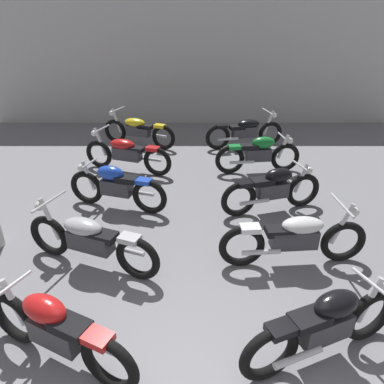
{
  "coord_description": "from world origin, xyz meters",
  "views": [
    {
      "loc": [
        -0.0,
        -1.64,
        3.34
      ],
      "look_at": [
        0.0,
        3.78,
        0.55
      ],
      "focal_mm": 33.04,
      "sensor_mm": 36.0,
      "label": 1
    }
  ],
  "objects_px": {
    "motorcycle_right_row_4": "(245,131)",
    "motorcycle_right_row_1": "(295,237)",
    "motorcycle_left_row_4": "(138,130)",
    "motorcycle_left_row_0": "(56,330)",
    "motorcycle_right_row_0": "(325,325)",
    "motorcycle_left_row_1": "(90,240)",
    "motorcycle_left_row_2": "(116,186)",
    "motorcycle_left_row_3": "(126,153)",
    "motorcycle_right_row_3": "(258,153)",
    "motorcycle_right_row_2": "(273,189)"
  },
  "relations": [
    {
      "from": "motorcycle_right_row_3",
      "to": "motorcycle_left_row_2",
      "type": "bearing_deg",
      "value": -150.19
    },
    {
      "from": "motorcycle_left_row_2",
      "to": "motorcycle_right_row_0",
      "type": "distance_m",
      "value": 4.26
    },
    {
      "from": "motorcycle_left_row_4",
      "to": "motorcycle_right_row_1",
      "type": "relative_size",
      "value": 0.95
    },
    {
      "from": "motorcycle_left_row_4",
      "to": "motorcycle_right_row_4",
      "type": "bearing_deg",
      "value": -2.28
    },
    {
      "from": "motorcycle_left_row_1",
      "to": "motorcycle_right_row_0",
      "type": "distance_m",
      "value": 3.21
    },
    {
      "from": "motorcycle_right_row_1",
      "to": "motorcycle_right_row_4",
      "type": "xyz_separation_m",
      "value": [
        -0.04,
        5.0,
        0.0
      ]
    },
    {
      "from": "motorcycle_left_row_4",
      "to": "motorcycle_right_row_0",
      "type": "xyz_separation_m",
      "value": [
        2.84,
        -6.7,
        0.01
      ]
    },
    {
      "from": "motorcycle_left_row_0",
      "to": "motorcycle_right_row_2",
      "type": "bearing_deg",
      "value": 48.2
    },
    {
      "from": "motorcycle_left_row_0",
      "to": "motorcycle_right_row_1",
      "type": "bearing_deg",
      "value": 30.09
    },
    {
      "from": "motorcycle_left_row_2",
      "to": "motorcycle_left_row_4",
      "type": "height_order",
      "value": "motorcycle_left_row_4"
    },
    {
      "from": "motorcycle_left_row_0",
      "to": "motorcycle_right_row_3",
      "type": "distance_m",
      "value": 5.75
    },
    {
      "from": "motorcycle_right_row_3",
      "to": "motorcycle_left_row_4",
      "type": "bearing_deg",
      "value": 148.87
    },
    {
      "from": "motorcycle_left_row_3",
      "to": "motorcycle_right_row_1",
      "type": "xyz_separation_m",
      "value": [
        2.97,
        -3.37,
        0.0
      ]
    },
    {
      "from": "motorcycle_left_row_0",
      "to": "motorcycle_left_row_4",
      "type": "height_order",
      "value": "motorcycle_left_row_4"
    },
    {
      "from": "motorcycle_right_row_2",
      "to": "motorcycle_right_row_1",
      "type": "bearing_deg",
      "value": -89.81
    },
    {
      "from": "motorcycle_left_row_2",
      "to": "motorcycle_right_row_3",
      "type": "distance_m",
      "value": 3.35
    },
    {
      "from": "motorcycle_left_row_3",
      "to": "motorcycle_right_row_4",
      "type": "bearing_deg",
      "value": 29.13
    },
    {
      "from": "motorcycle_left_row_4",
      "to": "motorcycle_left_row_0",
      "type": "bearing_deg",
      "value": -89.26
    },
    {
      "from": "motorcycle_left_row_3",
      "to": "motorcycle_right_row_1",
      "type": "relative_size",
      "value": 0.96
    },
    {
      "from": "motorcycle_left_row_4",
      "to": "motorcycle_right_row_2",
      "type": "xyz_separation_m",
      "value": [
        2.94,
        -3.58,
        0.01
      ]
    },
    {
      "from": "motorcycle_left_row_4",
      "to": "motorcycle_left_row_1",
      "type": "bearing_deg",
      "value": -89.79
    },
    {
      "from": "motorcycle_right_row_2",
      "to": "motorcycle_left_row_4",
      "type": "bearing_deg",
      "value": 129.39
    },
    {
      "from": "motorcycle_left_row_0",
      "to": "motorcycle_right_row_3",
      "type": "xyz_separation_m",
      "value": [
        2.89,
        4.97,
        0.0
      ]
    },
    {
      "from": "motorcycle_right_row_3",
      "to": "motorcycle_right_row_4",
      "type": "distance_m",
      "value": 1.69
    },
    {
      "from": "motorcycle_left_row_1",
      "to": "motorcycle_right_row_0",
      "type": "height_order",
      "value": "motorcycle_left_row_1"
    },
    {
      "from": "motorcycle_left_row_3",
      "to": "motorcycle_left_row_4",
      "type": "distance_m",
      "value": 1.75
    },
    {
      "from": "motorcycle_left_row_3",
      "to": "motorcycle_left_row_4",
      "type": "xyz_separation_m",
      "value": [
        0.03,
        1.75,
        0.0
      ]
    },
    {
      "from": "motorcycle_left_row_1",
      "to": "motorcycle_right_row_1",
      "type": "bearing_deg",
      "value": 1.13
    },
    {
      "from": "motorcycle_left_row_1",
      "to": "motorcycle_left_row_3",
      "type": "xyz_separation_m",
      "value": [
        -0.04,
        3.43,
        0.0
      ]
    },
    {
      "from": "motorcycle_left_row_4",
      "to": "motorcycle_right_row_4",
      "type": "xyz_separation_m",
      "value": [
        2.9,
        -0.12,
        0.0
      ]
    },
    {
      "from": "motorcycle_left_row_0",
      "to": "motorcycle_left_row_3",
      "type": "distance_m",
      "value": 5.02
    },
    {
      "from": "motorcycle_left_row_0",
      "to": "motorcycle_left_row_3",
      "type": "height_order",
      "value": "motorcycle_left_row_3"
    },
    {
      "from": "motorcycle_left_row_3",
      "to": "motorcycle_right_row_0",
      "type": "distance_m",
      "value": 5.73
    },
    {
      "from": "motorcycle_left_row_0",
      "to": "motorcycle_left_row_1",
      "type": "height_order",
      "value": "motorcycle_left_row_1"
    },
    {
      "from": "motorcycle_left_row_0",
      "to": "motorcycle_right_row_0",
      "type": "xyz_separation_m",
      "value": [
        2.76,
        0.07,
        0.0
      ]
    },
    {
      "from": "motorcycle_left_row_0",
      "to": "motorcycle_left_row_2",
      "type": "height_order",
      "value": "same"
    },
    {
      "from": "motorcycle_left_row_0",
      "to": "motorcycle_right_row_1",
      "type": "xyz_separation_m",
      "value": [
        2.86,
        1.66,
        -0.01
      ]
    },
    {
      "from": "motorcycle_left_row_2",
      "to": "motorcycle_right_row_2",
      "type": "xyz_separation_m",
      "value": [
        2.87,
        -0.11,
        0.0
      ]
    },
    {
      "from": "motorcycle_left_row_3",
      "to": "motorcycle_right_row_0",
      "type": "bearing_deg",
      "value": -59.95
    },
    {
      "from": "motorcycle_left_row_2",
      "to": "motorcycle_left_row_4",
      "type": "bearing_deg",
      "value": 91.15
    },
    {
      "from": "motorcycle_left_row_2",
      "to": "motorcycle_right_row_0",
      "type": "relative_size",
      "value": 1.03
    },
    {
      "from": "motorcycle_left_row_3",
      "to": "motorcycle_right_row_0",
      "type": "height_order",
      "value": "motorcycle_left_row_3"
    },
    {
      "from": "motorcycle_left_row_4",
      "to": "motorcycle_right_row_1",
      "type": "xyz_separation_m",
      "value": [
        2.94,
        -5.11,
        0.0
      ]
    },
    {
      "from": "motorcycle_right_row_1",
      "to": "motorcycle_right_row_2",
      "type": "xyz_separation_m",
      "value": [
        -0.01,
        1.53,
        0.01
      ]
    },
    {
      "from": "motorcycle_left_row_0",
      "to": "motorcycle_right_row_0",
      "type": "height_order",
      "value": "same"
    },
    {
      "from": "motorcycle_left_row_0",
      "to": "motorcycle_right_row_3",
      "type": "bearing_deg",
      "value": 59.8
    },
    {
      "from": "motorcycle_left_row_2",
      "to": "motorcycle_right_row_1",
      "type": "bearing_deg",
      "value": -29.8
    },
    {
      "from": "motorcycle_left_row_2",
      "to": "motorcycle_right_row_2",
      "type": "bearing_deg",
      "value": -2.24
    },
    {
      "from": "motorcycle_right_row_4",
      "to": "motorcycle_right_row_1",
      "type": "bearing_deg",
      "value": -89.5
    },
    {
      "from": "motorcycle_left_row_1",
      "to": "motorcycle_left_row_2",
      "type": "relative_size",
      "value": 1.08
    }
  ]
}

